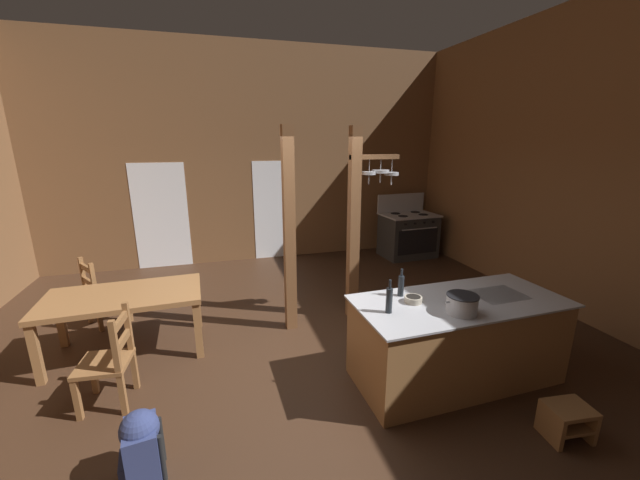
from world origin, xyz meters
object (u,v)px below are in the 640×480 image
at_px(dining_table, 124,301).
at_px(bottle_short_on_counter, 389,300).
at_px(ladderback_chair_near_window, 110,361).
at_px(stove_range, 408,234).
at_px(kitchen_island, 456,339).
at_px(mixing_bowl_on_counter, 413,299).
at_px(backpack, 142,446).
at_px(step_stool, 567,419).
at_px(stockpot_on_counter, 462,304).
at_px(bottle_tall_on_counter, 401,285).
at_px(ladderback_chair_by_post, 102,293).

xyz_separation_m(dining_table, bottle_short_on_counter, (2.59, -1.56, 0.37)).
bearing_deg(ladderback_chair_near_window, stove_range, 34.26).
bearing_deg(kitchen_island, mixing_bowl_on_counter, 169.89).
relative_size(stove_range, backpack, 2.21).
relative_size(step_stool, stockpot_on_counter, 1.07).
distance_m(stove_range, bottle_short_on_counter, 4.78).
distance_m(kitchen_island, stove_range, 4.33).
height_order(dining_table, bottle_tall_on_counter, bottle_tall_on_counter).
bearing_deg(mixing_bowl_on_counter, kitchen_island, -10.11).
distance_m(ladderback_chair_near_window, bottle_short_on_counter, 2.69).
height_order(stove_range, bottle_tall_on_counter, stove_range).
distance_m(kitchen_island, step_stool, 1.10).
bearing_deg(dining_table, backpack, -76.95).
xyz_separation_m(stockpot_on_counter, mixing_bowl_on_counter, (-0.31, 0.34, -0.06)).
height_order(dining_table, ladderback_chair_near_window, ladderback_chair_near_window).
height_order(stockpot_on_counter, bottle_short_on_counter, bottle_short_on_counter).
bearing_deg(step_stool, kitchen_island, 112.47).
height_order(step_stool, ladderback_chair_near_window, ladderback_chair_near_window).
bearing_deg(bottle_short_on_counter, stockpot_on_counter, -17.11).
bearing_deg(step_stool, ladderback_chair_near_window, 157.71).
bearing_deg(stove_range, mixing_bowl_on_counter, -118.84).
bearing_deg(step_stool, stockpot_on_counter, 128.42).
relative_size(ladderback_chair_by_post, bottle_tall_on_counter, 3.22).
xyz_separation_m(stove_range, step_stool, (-1.26, -4.99, -0.30)).
relative_size(kitchen_island, mixing_bowl_on_counter, 12.55).
distance_m(ladderback_chair_by_post, bottle_short_on_counter, 3.94).
height_order(backpack, stockpot_on_counter, stockpot_on_counter).
bearing_deg(ladderback_chair_by_post, dining_table, -62.12).
bearing_deg(dining_table, mixing_bowl_on_counter, -25.95).
distance_m(ladderback_chair_near_window, stockpot_on_counter, 3.34).
height_order(kitchen_island, backpack, kitchen_island).
bearing_deg(bottle_short_on_counter, dining_table, 148.93).
xyz_separation_m(kitchen_island, mixing_bowl_on_counter, (-0.49, 0.09, 0.48)).
relative_size(stove_range, ladderback_chair_by_post, 1.39).
bearing_deg(step_stool, stove_range, 75.87).
xyz_separation_m(step_stool, dining_table, (-3.83, 2.50, 0.47)).
height_order(step_stool, backpack, backpack).
xyz_separation_m(ladderback_chair_near_window, stockpot_on_counter, (3.20, -0.81, 0.53)).
bearing_deg(stockpot_on_counter, ladderback_chair_near_window, 165.74).
relative_size(dining_table, mixing_bowl_on_counter, 9.98).
height_order(step_stool, mixing_bowl_on_counter, mixing_bowl_on_counter).
xyz_separation_m(dining_table, mixing_bowl_on_counter, (2.93, -1.42, 0.27)).
xyz_separation_m(backpack, mixing_bowl_on_counter, (2.47, 0.54, 0.61)).
xyz_separation_m(stove_range, bottle_short_on_counter, (-2.49, -4.05, 0.54)).
height_order(kitchen_island, bottle_short_on_counter, bottle_short_on_counter).
relative_size(ladderback_chair_near_window, bottle_short_on_counter, 2.91).
height_order(stove_range, dining_table, stove_range).
relative_size(kitchen_island, ladderback_chair_near_window, 2.30).
relative_size(stockpot_on_counter, bottle_tall_on_counter, 1.23).
xyz_separation_m(step_stool, stockpot_on_counter, (-0.59, 0.74, 0.80)).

